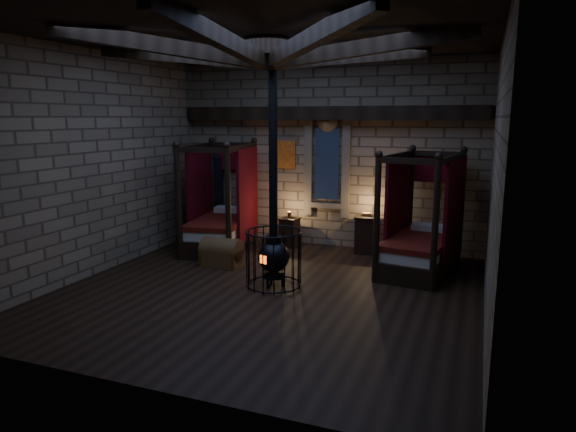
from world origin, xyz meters
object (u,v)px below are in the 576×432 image
(trunk_right, at_px, (402,263))
(stove, at_px, (274,253))
(bed_right, at_px, (421,243))
(bed_left, at_px, (222,222))
(trunk_left, at_px, (222,253))

(trunk_right, relative_size, stove, 0.26)
(bed_right, distance_m, trunk_right, 0.74)
(bed_left, bearing_deg, trunk_left, -72.06)
(trunk_right, height_order, stove, stove)
(bed_right, xyz_separation_m, trunk_left, (-3.80, -1.08, -0.31))
(trunk_right, bearing_deg, bed_left, -168.91)
(trunk_right, distance_m, stove, 2.44)
(bed_left, height_order, stove, stove)
(trunk_right, bearing_deg, stove, -125.38)
(trunk_left, distance_m, trunk_right, 3.57)
(bed_right, bearing_deg, stove, -131.72)
(trunk_left, height_order, trunk_right, trunk_right)
(trunk_left, relative_size, trunk_right, 0.77)
(bed_right, height_order, stove, stove)
(trunk_left, bearing_deg, trunk_right, 7.65)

